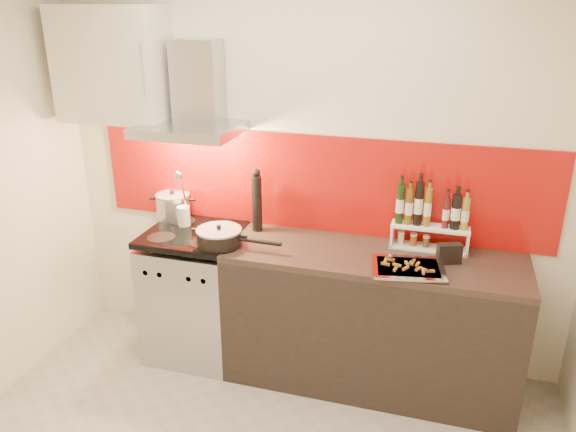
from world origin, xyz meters
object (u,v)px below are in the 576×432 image
(counter, at_px, (371,319))
(baking_tray, at_px, (408,268))
(saute_pan, at_px, (220,237))
(range_stove, at_px, (197,294))
(pepper_mill, at_px, (257,201))
(stock_pot, at_px, (173,206))

(counter, xyz_separation_m, baking_tray, (0.21, -0.16, 0.47))
(saute_pan, bearing_deg, counter, 8.51)
(range_stove, bearing_deg, baking_tray, -6.21)
(saute_pan, relative_size, baking_tray, 1.23)
(counter, height_order, baking_tray, baking_tray)
(pepper_mill, bearing_deg, counter, -11.46)
(saute_pan, xyz_separation_m, pepper_mill, (0.14, 0.30, 0.14))
(stock_pot, distance_m, saute_pan, 0.60)
(pepper_mill, bearing_deg, baking_tray, -17.55)
(range_stove, distance_m, baking_tray, 1.50)
(counter, bearing_deg, range_stove, -179.77)
(counter, bearing_deg, pepper_mill, 168.54)
(pepper_mill, distance_m, baking_tray, 1.08)
(saute_pan, bearing_deg, baking_tray, -0.86)
(range_stove, relative_size, saute_pan, 1.65)
(counter, xyz_separation_m, stock_pot, (-1.44, 0.19, 0.55))
(range_stove, bearing_deg, counter, 0.23)
(counter, height_order, saute_pan, saute_pan)
(stock_pot, height_order, baking_tray, stock_pot)
(stock_pot, bearing_deg, saute_pan, -34.06)
(saute_pan, height_order, pepper_mill, pepper_mill)
(range_stove, distance_m, pepper_mill, 0.79)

